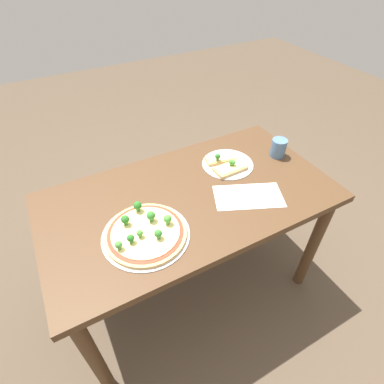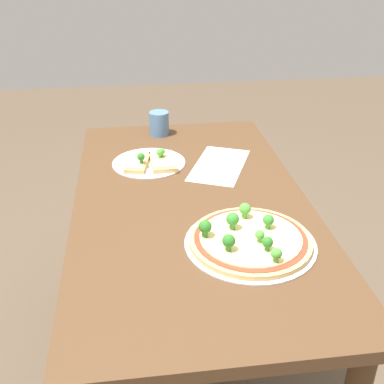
% 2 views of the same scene
% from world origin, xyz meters
% --- Properties ---
extents(ground_plane, '(8.00, 8.00, 0.00)m').
position_xyz_m(ground_plane, '(0.00, 0.00, 0.00)').
color(ground_plane, brown).
extents(dining_table, '(1.35, 0.73, 0.75)m').
position_xyz_m(dining_table, '(0.00, 0.00, 0.65)').
color(dining_table, '#4C331E').
rests_on(dining_table, ground_plane).
extents(pizza_tray_whole, '(0.36, 0.36, 0.07)m').
position_xyz_m(pizza_tray_whole, '(0.27, 0.12, 0.77)').
color(pizza_tray_whole, '#B7B7BC').
rests_on(pizza_tray_whole, dining_table).
extents(pizza_tray_slice, '(0.27, 0.27, 0.06)m').
position_xyz_m(pizza_tray_slice, '(-0.27, -0.11, 0.77)').
color(pizza_tray_slice, '#B7B7BC').
rests_on(pizza_tray_slice, dining_table).
extents(drinking_cup, '(0.08, 0.08, 0.10)m').
position_xyz_m(drinking_cup, '(-0.56, -0.06, 0.80)').
color(drinking_cup, '#4C7099').
rests_on(drinking_cup, dining_table).
extents(paper_menu, '(0.35, 0.28, 0.00)m').
position_xyz_m(paper_menu, '(-0.23, 0.13, 0.76)').
color(paper_menu, white).
rests_on(paper_menu, dining_table).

